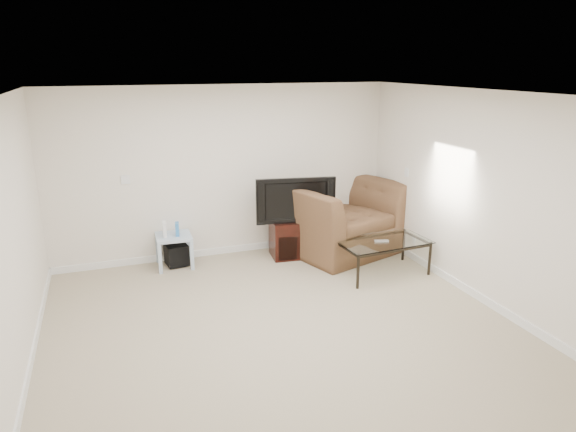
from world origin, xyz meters
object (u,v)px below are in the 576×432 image
object	(u,v)px
subwoofer	(177,254)
side_table	(174,251)
television	(294,199)
coffee_table	(382,257)
tv_stand	(294,238)
recliner	(339,205)

from	to	relation	value
subwoofer	side_table	bearing A→B (deg)	-148.14
television	coffee_table	world-z (taller)	television
television	side_table	bearing A→B (deg)	-176.79
television	side_table	distance (m)	1.87
tv_stand	television	distance (m)	0.61
tv_stand	subwoofer	distance (m)	1.72
subwoofer	recliner	xyz separation A→B (m)	(2.45, -0.20, 0.55)
tv_stand	side_table	xyz separation A→B (m)	(-1.74, 0.18, -0.05)
television	side_table	xyz separation A→B (m)	(-1.74, 0.21, -0.66)
tv_stand	television	bearing A→B (deg)	-90.00
television	coffee_table	bearing A→B (deg)	-38.36
tv_stand	subwoofer	world-z (taller)	tv_stand
subwoofer	coffee_table	bearing A→B (deg)	-25.66
subwoofer	coffee_table	distance (m)	2.89
television	tv_stand	bearing A→B (deg)	94.37
side_table	coffee_table	bearing A→B (deg)	-25.08
recliner	tv_stand	bearing A→B (deg)	162.18
tv_stand	recliner	bearing A→B (deg)	5.82
side_table	recliner	world-z (taller)	recliner
side_table	recliner	bearing A→B (deg)	-4.26
tv_stand	recliner	distance (m)	0.85
subwoofer	coffee_table	xyz separation A→B (m)	(2.61, -1.25, 0.07)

